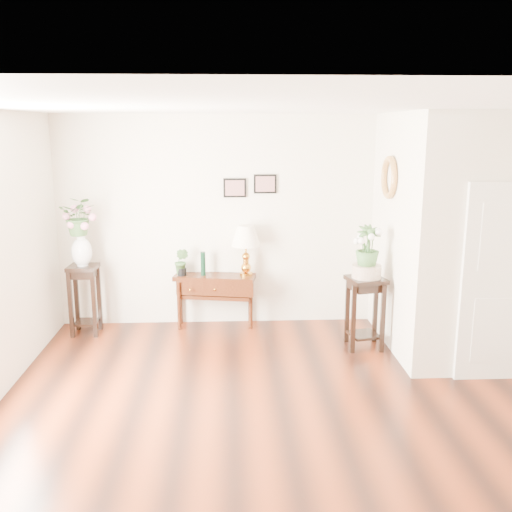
{
  "coord_description": "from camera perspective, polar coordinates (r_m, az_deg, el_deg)",
  "views": [
    {
      "loc": [
        -0.73,
        -4.77,
        2.63
      ],
      "look_at": [
        -0.44,
        1.3,
        1.25
      ],
      "focal_mm": 40.0,
      "sensor_mm": 36.0,
      "label": 1
    }
  ],
  "objects": [
    {
      "name": "floor",
      "position": [
        5.49,
        5.44,
        -15.88
      ],
      "size": [
        6.0,
        5.5,
        0.02
      ],
      "primitive_type": "cube",
      "color": "maroon",
      "rests_on": "ground"
    },
    {
      "name": "ceiling",
      "position": [
        4.83,
        6.16,
        14.74
      ],
      "size": [
        6.0,
        5.5,
        0.02
      ],
      "primitive_type": "cube",
      "color": "white",
      "rests_on": "ground"
    },
    {
      "name": "wall_back",
      "position": [
        7.65,
        2.77,
        3.51
      ],
      "size": [
        6.0,
        0.02,
        2.8
      ],
      "primitive_type": "cube",
      "color": "beige",
      "rests_on": "ground"
    },
    {
      "name": "wall_front",
      "position": [
        2.47,
        15.58,
        -17.48
      ],
      "size": [
        6.0,
        0.02,
        2.8
      ],
      "primitive_type": "cube",
      "color": "beige",
      "rests_on": "ground"
    },
    {
      "name": "partition",
      "position": [
        7.24,
        20.34,
        2.18
      ],
      "size": [
        1.8,
        1.95,
        2.8
      ],
      "primitive_type": "cube",
      "color": "beige",
      "rests_on": "floor"
    },
    {
      "name": "door",
      "position": [
        6.42,
        23.53,
        -2.55
      ],
      "size": [
        0.9,
        0.05,
        2.1
      ],
      "primitive_type": "cube",
      "color": "silver",
      "rests_on": "floor"
    },
    {
      "name": "art_print_left",
      "position": [
        7.54,
        -2.14,
        6.82
      ],
      "size": [
        0.3,
        0.02,
        0.25
      ],
      "primitive_type": "cube",
      "color": "black",
      "rests_on": "wall_back"
    },
    {
      "name": "art_print_right",
      "position": [
        7.55,
        0.92,
        7.22
      ],
      "size": [
        0.3,
        0.02,
        0.25
      ],
      "primitive_type": "cube",
      "color": "black",
      "rests_on": "wall_back"
    },
    {
      "name": "wall_ornament",
      "position": [
        6.96,
        13.15,
        7.66
      ],
      "size": [
        0.07,
        0.51,
        0.51
      ],
      "primitive_type": "torus",
      "rotation": [
        0.0,
        1.57,
        0.0
      ],
      "color": "tan",
      "rests_on": "partition"
    },
    {
      "name": "console_table",
      "position": [
        7.69,
        -4.11,
        -4.48
      ],
      "size": [
        1.11,
        0.54,
        0.71
      ],
      "primitive_type": "cube",
      "rotation": [
        0.0,
        0.0,
        -0.18
      ],
      "color": "black",
      "rests_on": "floor"
    },
    {
      "name": "table_lamp",
      "position": [
        7.51,
        -1.02,
        0.71
      ],
      "size": [
        0.4,
        0.4,
        0.67
      ],
      "primitive_type": "cube",
      "rotation": [
        0.0,
        0.0,
        -0.05
      ],
      "color": "orange",
      "rests_on": "console_table"
    },
    {
      "name": "green_vase",
      "position": [
        7.55,
        -5.31,
        -0.67
      ],
      "size": [
        0.07,
        0.07,
        0.32
      ],
      "primitive_type": "cylinder",
      "rotation": [
        0.0,
        0.0,
        -0.01
      ],
      "color": "black",
      "rests_on": "console_table"
    },
    {
      "name": "potted_plant",
      "position": [
        7.57,
        -7.45,
        -0.65
      ],
      "size": [
        0.24,
        0.22,
        0.35
      ],
      "primitive_type": "imported",
      "rotation": [
        0.0,
        0.0,
        -0.43
      ],
      "color": "#3B6833",
      "rests_on": "console_table"
    },
    {
      "name": "plant_stand_a",
      "position": [
        7.69,
        -16.72,
        -4.21
      ],
      "size": [
        0.37,
        0.37,
        0.91
      ],
      "primitive_type": "cube",
      "rotation": [
        0.0,
        0.0,
        -0.05
      ],
      "color": "black",
      "rests_on": "floor"
    },
    {
      "name": "porcelain_vase",
      "position": [
        7.53,
        -17.05,
        0.75
      ],
      "size": [
        0.33,
        0.33,
        0.44
      ],
      "primitive_type": null,
      "rotation": [
        0.0,
        0.0,
        0.41
      ],
      "color": "white",
      "rests_on": "plant_stand_a"
    },
    {
      "name": "lily_arrangement",
      "position": [
        7.46,
        -17.26,
        3.92
      ],
      "size": [
        0.47,
        0.42,
        0.49
      ],
      "primitive_type": "imported",
      "rotation": [
        0.0,
        0.0,
        -0.08
      ],
      "color": "#3B6833",
      "rests_on": "porcelain_vase"
    },
    {
      "name": "plant_stand_b",
      "position": [
        7.05,
        10.82,
        -5.57
      ],
      "size": [
        0.49,
        0.49,
        0.88
      ],
      "primitive_type": "cube",
      "rotation": [
        0.0,
        0.0,
        0.22
      ],
      "color": "black",
      "rests_on": "floor"
    },
    {
      "name": "ceramic_bowl",
      "position": [
        6.91,
        10.99,
        -1.5
      ],
      "size": [
        0.44,
        0.44,
        0.15
      ],
      "primitive_type": "cylinder",
      "rotation": [
        0.0,
        0.0,
        0.31
      ],
      "color": "beige",
      "rests_on": "plant_stand_b"
    },
    {
      "name": "narcissus",
      "position": [
        6.84,
        11.1,
        0.9
      ],
      "size": [
        0.33,
        0.33,
        0.51
      ],
      "primitive_type": "imported",
      "rotation": [
        0.0,
        0.0,
        0.15
      ],
      "color": "#3B6833",
      "rests_on": "ceramic_bowl"
    }
  ]
}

